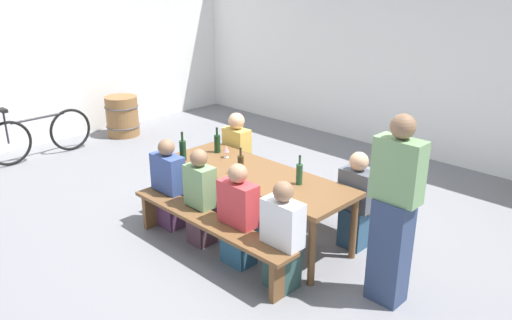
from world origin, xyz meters
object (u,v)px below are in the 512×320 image
at_px(seated_guest_near_2, 238,218).
at_px(bench_near, 208,226).
at_px(wine_bottle_3, 299,174).
at_px(wine_bottle_2, 217,143).
at_px(seated_guest_near_3, 282,239).
at_px(parked_bicycle_0, 40,135).
at_px(seated_guest_near_1, 201,200).
at_px(standing_host, 394,215).
at_px(wine_barrel, 122,116).
at_px(tasting_table, 256,179).
at_px(bench_far, 297,187).
at_px(seated_guest_far_0, 237,157).
at_px(wine_glass_1, 226,149).
at_px(wine_bottle_0, 241,164).
at_px(seated_guest_near_0, 169,186).
at_px(seated_guest_far_1, 356,203).
at_px(wine_bottle_1, 183,150).
at_px(wine_glass_0, 278,185).

bearing_deg(seated_guest_near_2, bench_near, 116.95).
bearing_deg(wine_bottle_3, seated_guest_near_2, -110.43).
xyz_separation_m(wine_bottle_2, seated_guest_near_2, (1.10, -0.70, -0.36)).
height_order(seated_guest_near_3, parked_bicycle_0, seated_guest_near_3).
bearing_deg(seated_guest_near_1, standing_host, -75.53).
bearing_deg(bench_near, parked_bicycle_0, 178.60).
bearing_deg(wine_bottle_2, wine_barrel, 167.12).
height_order(wine_bottle_3, seated_guest_near_1, seated_guest_near_1).
bearing_deg(tasting_table, standing_host, -1.34).
bearing_deg(seated_guest_near_3, tasting_table, 57.95).
relative_size(bench_far, wine_bottle_2, 7.00).
relative_size(wine_bottle_2, seated_guest_far_0, 0.27).
bearing_deg(wine_glass_1, seated_guest_near_3, -23.89).
height_order(tasting_table, wine_glass_1, wine_glass_1).
xyz_separation_m(tasting_table, wine_bottle_0, (-0.10, -0.13, 0.18)).
distance_m(seated_guest_near_1, parked_bicycle_0, 3.94).
height_order(bench_far, wine_barrel, wine_barrel).
bearing_deg(seated_guest_near_0, wine_glass_1, -22.51).
bearing_deg(seated_guest_near_0, seated_guest_near_1, -90.00).
bearing_deg(seated_guest_far_1, bench_near, -36.85).
bearing_deg(seated_guest_near_1, wine_bottle_0, -24.72).
bearing_deg(wine_barrel, seated_guest_far_0, -6.73).
relative_size(bench_far, wine_bottle_1, 6.44).
bearing_deg(tasting_table, wine_glass_1, 170.39).
height_order(wine_bottle_3, wine_barrel, wine_bottle_3).
height_order(tasting_table, wine_glass_0, wine_glass_0).
xyz_separation_m(seated_guest_near_0, seated_guest_near_1, (0.57, -0.00, 0.02)).
bearing_deg(wine_barrel, seated_guest_far_1, -4.41).
bearing_deg(wine_glass_0, parked_bicycle_0, -176.45).
distance_m(bench_far, seated_guest_near_1, 1.30).
distance_m(bench_far, seated_guest_near_0, 1.53).
bearing_deg(seated_guest_far_1, seated_guest_near_3, -3.02).
distance_m(wine_bottle_0, wine_bottle_3, 0.67).
relative_size(bench_near, wine_barrel, 3.06).
xyz_separation_m(wine_bottle_0, standing_host, (1.79, 0.09, -0.01)).
distance_m(seated_guest_near_3, wine_barrel, 5.44).
bearing_deg(wine_bottle_1, seated_guest_near_3, -7.90).
relative_size(seated_guest_far_0, wine_barrel, 1.60).
bearing_deg(wine_bottle_2, bench_far, 34.40).
distance_m(tasting_table, wine_bottle_0, 0.25).
bearing_deg(wine_glass_0, seated_guest_far_0, 150.16).
distance_m(tasting_table, wine_bottle_3, 0.57).
relative_size(wine_bottle_3, seated_guest_far_1, 0.29).
bearing_deg(tasting_table, wine_bottle_0, -126.45).
bearing_deg(bench_near, seated_guest_near_3, 9.65).
bearing_deg(seated_guest_far_1, seated_guest_near_0, -58.48).
distance_m(wine_bottle_1, wine_bottle_2, 0.47).
height_order(wine_bottle_0, standing_host, standing_host).
relative_size(wine_glass_0, wine_glass_1, 1.14).
xyz_separation_m(wine_bottle_1, seated_guest_far_1, (1.83, 0.86, -0.36)).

